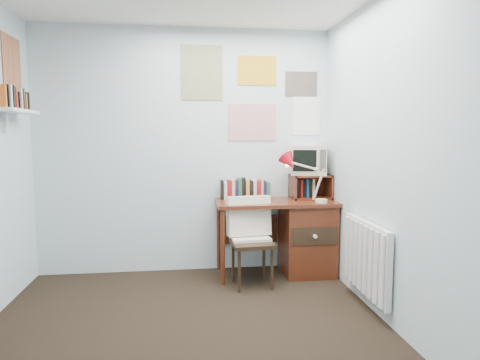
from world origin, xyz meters
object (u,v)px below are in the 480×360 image
object	(u,v)px
tv_riser	(310,187)
crt_tv	(308,158)
desk_chair	(252,244)
desk_lamp	(322,180)
wall_shelf	(15,111)
radiator	(366,258)
desk	(301,234)

from	to	relation	value
tv_riser	crt_tv	xyz separation A→B (m)	(-0.02, 0.02, 0.29)
desk_chair	desk_lamp	distance (m)	0.92
desk_chair	wall_shelf	distance (m)	2.35
radiator	wall_shelf	xyz separation A→B (m)	(-2.86, 0.55, 1.20)
desk_lamp	crt_tv	world-z (taller)	crt_tv
desk_lamp	crt_tv	size ratio (longest dim) A/B	1.23
desk	desk_chair	world-z (taller)	desk_chair
desk_chair	wall_shelf	xyz separation A→B (m)	(-2.01, -0.07, 1.21)
desk	desk_chair	distance (m)	0.64
desk	wall_shelf	world-z (taller)	wall_shelf
wall_shelf	radiator	bearing A→B (deg)	-10.89
crt_tv	radiator	world-z (taller)	crt_tv
desk	desk_lamp	world-z (taller)	desk_lamp
tv_riser	radiator	bearing A→B (deg)	-80.72
tv_riser	wall_shelf	xyz separation A→B (m)	(-2.69, -0.49, 0.74)
desk_lamp	tv_riser	size ratio (longest dim) A/B	1.09
desk	tv_riser	bearing A→B (deg)	42.96
crt_tv	desk_lamp	bearing A→B (deg)	-66.72
radiator	crt_tv	bearing A→B (deg)	100.19
desk	desk_lamp	size ratio (longest dim) A/B	2.75
wall_shelf	desk_lamp	bearing A→B (deg)	4.42
desk_chair	tv_riser	bearing A→B (deg)	27.05
desk_chair	desk_lamp	world-z (taller)	desk_lamp
desk	radiator	bearing A→B (deg)	-72.76
tv_riser	wall_shelf	size ratio (longest dim) A/B	0.65
desk	wall_shelf	bearing A→B (deg)	-171.60
desk	desk_chair	xyz separation A→B (m)	(-0.56, -0.30, 0.00)
desk	radiator	distance (m)	0.97
radiator	wall_shelf	size ratio (longest dim) A/B	1.29
desk_chair	radiator	distance (m)	1.05
tv_riser	wall_shelf	distance (m)	2.83
crt_tv	wall_shelf	bearing A→B (deg)	-155.22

